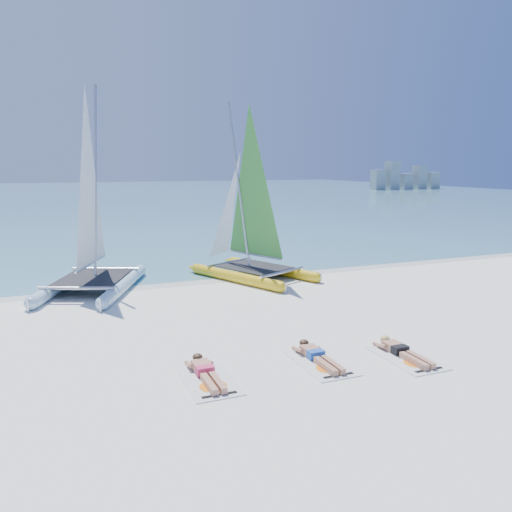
{
  "coord_description": "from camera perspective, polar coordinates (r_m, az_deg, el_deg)",
  "views": [
    {
      "loc": [
        -4.98,
        -12.49,
        4.33
      ],
      "look_at": [
        0.49,
        1.2,
        1.63
      ],
      "focal_mm": 35.0,
      "sensor_mm": 36.0,
      "label": 1
    }
  ],
  "objects": [
    {
      "name": "ground",
      "position": [
        14.13,
        -0.06,
        -7.47
      ],
      "size": [
        140.0,
        140.0,
        0.0
      ],
      "primitive_type": "plane",
      "color": "white",
      "rests_on": "ground"
    },
    {
      "name": "sea",
      "position": [
        75.78,
        -18.12,
        6.6
      ],
      "size": [
        140.0,
        115.0,
        0.01
      ],
      "primitive_type": "cube",
      "color": "#69ABAF",
      "rests_on": "ground"
    },
    {
      "name": "wet_sand_strip",
      "position": [
        19.16,
        -6.17,
        -2.73
      ],
      "size": [
        140.0,
        1.4,
        0.01
      ],
      "primitive_type": "cube",
      "color": "silver",
      "rests_on": "ground"
    },
    {
      "name": "distant_skyline",
      "position": [
        94.87,
        16.61,
        8.51
      ],
      "size": [
        14.0,
        2.0,
        5.0
      ],
      "color": "#8D929B",
      "rests_on": "ground"
    },
    {
      "name": "catamaran_blue",
      "position": [
        18.12,
        -18.37,
        3.11
      ],
      "size": [
        4.44,
        5.99,
        7.39
      ],
      "rotation": [
        0.0,
        0.0,
        -0.39
      ],
      "color": "#BADEF5",
      "rests_on": "ground"
    },
    {
      "name": "catamaran_yellow",
      "position": [
        19.43,
        -1.33,
        4.03
      ],
      "size": [
        4.32,
        5.63,
        6.94
      ],
      "rotation": [
        0.0,
        0.0,
        0.43
      ],
      "color": "yellow",
      "rests_on": "ground"
    },
    {
      "name": "towel_a",
      "position": [
        10.53,
        -5.48,
        -13.91
      ],
      "size": [
        1.0,
        1.85,
        0.02
      ],
      "primitive_type": "cube",
      "color": "silver",
      "rests_on": "ground"
    },
    {
      "name": "sunbather_a",
      "position": [
        10.65,
        -5.79,
        -12.97
      ],
      "size": [
        0.37,
        1.73,
        0.26
      ],
      "color": "tan",
      "rests_on": "towel_a"
    },
    {
      "name": "towel_b",
      "position": [
        11.39,
        7.41,
        -12.01
      ],
      "size": [
        1.0,
        1.85,
        0.02
      ],
      "primitive_type": "cube",
      "color": "silver",
      "rests_on": "ground"
    },
    {
      "name": "sunbather_b",
      "position": [
        11.5,
        6.94,
        -11.18
      ],
      "size": [
        0.37,
        1.73,
        0.26
      ],
      "color": "tan",
      "rests_on": "towel_b"
    },
    {
      "name": "towel_c",
      "position": [
        12.06,
        16.79,
        -11.08
      ],
      "size": [
        1.0,
        1.85,
        0.02
      ],
      "primitive_type": "cube",
      "color": "silver",
      "rests_on": "ground"
    },
    {
      "name": "sunbather_c",
      "position": [
        12.16,
        16.25,
        -10.32
      ],
      "size": [
        0.37,
        1.73,
        0.26
      ],
      "color": "tan",
      "rests_on": "towel_c"
    }
  ]
}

